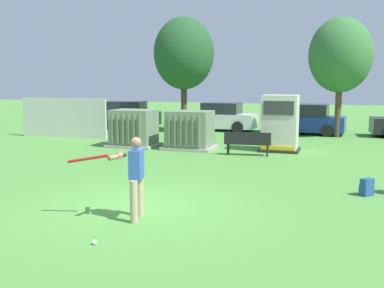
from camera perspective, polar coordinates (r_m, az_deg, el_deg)
name	(u,v)px	position (r m, az deg, el deg)	size (l,w,h in m)	color
ground_plane	(138,206)	(10.77, -6.75, -7.70)	(96.00, 96.00, 0.00)	#51933D
fence_panel	(64,118)	(24.05, -15.68, 3.13)	(4.80, 0.12, 2.00)	beige
transformer_west	(134,129)	(20.23, -7.26, 1.91)	(2.10, 1.70, 1.62)	#9E9B93
transformer_mid_west	(190,131)	(19.31, -0.27, 1.68)	(2.10, 1.70, 1.62)	#9E9B93
generator_enclosure	(280,123)	(19.11, 10.92, 2.53)	(1.60, 1.40, 2.30)	#262626
park_bench	(248,142)	(17.80, 6.92, 0.27)	(1.83, 0.56, 0.92)	black
batter	(134,174)	(9.56, -7.26, -3.69)	(1.61, 0.75, 1.74)	tan
sports_ball	(94,242)	(8.48, -12.04, -11.87)	(0.09, 0.09, 0.09)	white
backpack	(367,187)	(12.41, 20.90, -5.05)	(0.38, 0.38, 0.44)	#264C8C
tree_left	(184,54)	(25.49, -1.02, 11.17)	(3.30, 3.30, 6.31)	#4C3828
tree_center_left	(340,55)	(24.53, 17.99, 10.45)	(3.15, 3.15, 6.02)	brown
parked_car_leftmost	(126,115)	(28.60, -8.25, 3.57)	(4.34, 2.21, 1.62)	black
parked_car_left_of_center	(220,118)	(26.56, 3.47, 3.30)	(4.22, 1.96, 1.62)	silver
parked_car_right_of_center	(305,120)	(25.52, 13.92, 2.90)	(4.31, 2.14, 1.62)	navy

